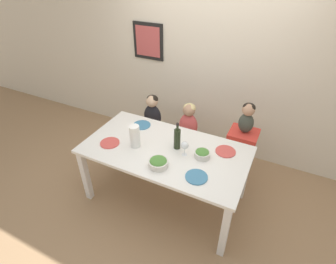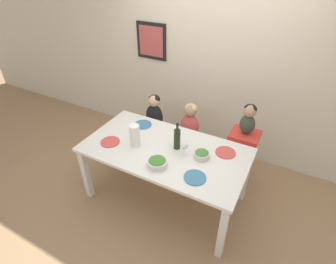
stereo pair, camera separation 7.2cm
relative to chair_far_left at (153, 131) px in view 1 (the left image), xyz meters
name	(u,v)px [view 1 (the left image)]	position (x,y,z in m)	size (l,w,h in m)	color
ground_plane	(165,196)	(0.57, -0.73, -0.38)	(14.00, 14.00, 0.00)	#9E7A56
wall_back	(208,61)	(0.56, 0.58, 0.97)	(10.00, 0.09, 2.70)	beige
dining_table	(165,155)	(0.57, -0.73, 0.30)	(1.82, 0.97, 0.76)	white
chair_far_left	(153,131)	(0.00, 0.00, 0.00)	(0.41, 0.38, 0.45)	silver
chair_far_center	(187,141)	(0.55, 0.00, 0.00)	(0.41, 0.38, 0.45)	silver
chair_right_highchair	(242,144)	(1.28, 0.00, 0.20)	(0.35, 0.32, 0.76)	silver
person_child_left	(152,112)	(0.00, 0.00, 0.33)	(0.26, 0.18, 0.51)	black
person_child_center	(189,121)	(0.55, 0.00, 0.33)	(0.26, 0.18, 0.51)	#C64C4C
person_baby_right	(247,116)	(1.28, 0.00, 0.60)	(0.18, 0.15, 0.39)	#3D4238
wine_bottle	(177,138)	(0.68, -0.65, 0.51)	(0.07, 0.07, 0.32)	#232D19
paper_towel_roll	(135,136)	(0.25, -0.83, 0.52)	(0.11, 0.11, 0.26)	white
wine_glass_near	(185,146)	(0.80, -0.73, 0.51)	(0.08, 0.08, 0.17)	white
salad_bowl_large	(158,162)	(0.63, -1.01, 0.43)	(0.21, 0.21, 0.09)	silver
salad_bowl_small	(202,154)	(0.98, -0.68, 0.43)	(0.17, 0.17, 0.09)	silver
dinner_plate_front_left	(110,143)	(-0.04, -0.92, 0.39)	(0.22, 0.22, 0.01)	#D14C47
dinner_plate_back_left	(142,125)	(0.09, -0.43, 0.39)	(0.22, 0.22, 0.01)	teal
dinner_plate_back_right	(226,151)	(1.18, -0.49, 0.39)	(0.22, 0.22, 0.01)	#D14C47
dinner_plate_front_right	(196,177)	(1.04, -0.99, 0.39)	(0.22, 0.22, 0.01)	teal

